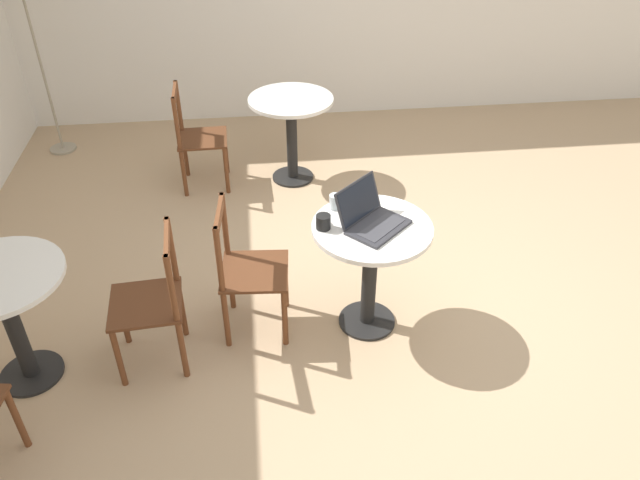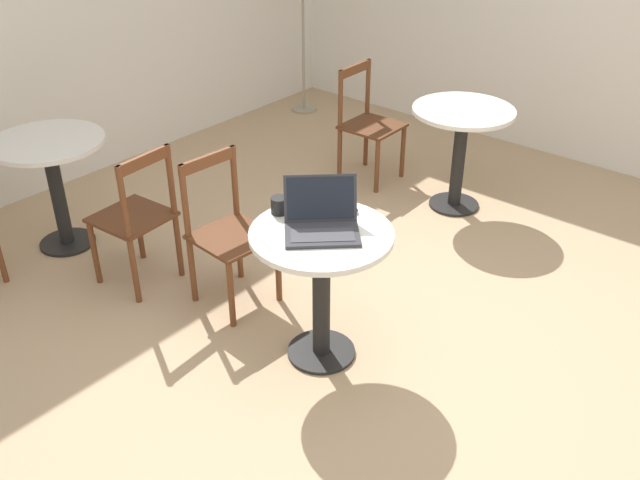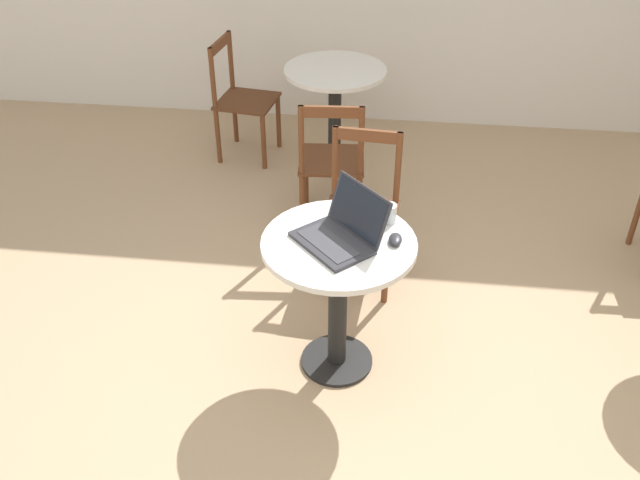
{
  "view_description": "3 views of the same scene",
  "coord_description": "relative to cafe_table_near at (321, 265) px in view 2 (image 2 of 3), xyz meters",
  "views": [
    {
      "loc": [
        -3.06,
        0.95,
        2.81
      ],
      "look_at": [
        -0.04,
        0.61,
        0.63
      ],
      "focal_mm": 35.0,
      "sensor_mm": 36.0,
      "label": 1
    },
    {
      "loc": [
        -2.41,
        -1.61,
        2.5
      ],
      "look_at": [
        -0.0,
        0.4,
        0.63
      ],
      "focal_mm": 40.0,
      "sensor_mm": 36.0,
      "label": 2
    },
    {
      "loc": [
        0.12,
        -2.32,
        2.63
      ],
      "look_at": [
        -0.21,
        0.43,
        0.67
      ],
      "focal_mm": 40.0,
      "sensor_mm": 36.0,
      "label": 3
    }
  ],
  "objects": [
    {
      "name": "laptop",
      "position": [
        0.01,
        0.0,
        0.24
      ],
      "size": [
        0.47,
        0.48,
        0.24
      ],
      "color": "#2D2D33",
      "rests_on": "cafe_table_near"
    },
    {
      "name": "cafe_table_near",
      "position": [
        0.0,
        0.0,
        0.0
      ],
      "size": [
        0.72,
        0.72,
        0.76
      ],
      "color": "black",
      "rests_on": "ground_plane"
    },
    {
      "name": "chair_near_back",
      "position": [
        0.06,
        0.75,
        -0.12
      ],
      "size": [
        0.44,
        0.44,
        0.89
      ],
      "color": "brown",
      "rests_on": "ground_plane"
    },
    {
      "name": "ground_plane",
      "position": [
        0.11,
        -0.31,
        -0.57
      ],
      "size": [
        16.0,
        16.0,
        0.0
      ],
      "primitive_type": "plane",
      "color": "tan"
    },
    {
      "name": "chair_far_front",
      "position": [
        -0.17,
        1.29,
        -0.12
      ],
      "size": [
        0.44,
        0.44,
        0.89
      ],
      "color": "brown",
      "rests_on": "ground_plane"
    },
    {
      "name": "wall_back",
      "position": [
        0.11,
        2.92,
        0.78
      ],
      "size": [
        9.4,
        0.06,
        2.7
      ],
      "color": "white",
      "rests_on": "ground_plane"
    },
    {
      "name": "cafe_table_far",
      "position": [
        -0.22,
        2.06,
        0.0
      ],
      "size": [
        0.72,
        0.72,
        0.76
      ],
      "color": "black",
      "rests_on": "ground_plane"
    },
    {
      "name": "mug",
      "position": [
        0.01,
        0.29,
        0.23
      ],
      "size": [
        0.12,
        0.09,
        0.09
      ],
      "color": "black",
      "rests_on": "cafe_table_near"
    },
    {
      "name": "cafe_table_mid",
      "position": [
        1.94,
        0.33,
        0.0
      ],
      "size": [
        0.72,
        0.72,
        0.76
      ],
      "color": "black",
      "rests_on": "ground_plane"
    },
    {
      "name": "drinking_glass",
      "position": [
        0.22,
        0.19,
        0.24
      ],
      "size": [
        0.07,
        0.07,
        0.09
      ],
      "color": "silver",
      "rests_on": "cafe_table_near"
    },
    {
      "name": "chair_mid_back",
      "position": [
        1.92,
        1.13,
        -0.12
      ],
      "size": [
        0.42,
        0.42,
        0.89
      ],
      "color": "brown",
      "rests_on": "ground_plane"
    },
    {
      "name": "mouse",
      "position": [
        0.25,
        0.02,
        0.21
      ],
      "size": [
        0.06,
        0.1,
        0.03
      ],
      "color": "#2D2D33",
      "rests_on": "cafe_table_near"
    }
  ]
}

